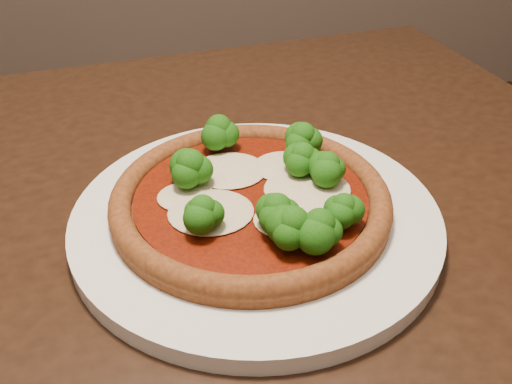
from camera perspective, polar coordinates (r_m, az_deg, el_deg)
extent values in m
cube|color=black|center=(0.58, -7.79, -5.04)|extent=(1.23, 1.10, 0.04)
cylinder|color=black|center=(1.25, 11.75, -2.45)|extent=(0.06, 0.06, 0.71)
cylinder|color=white|center=(0.56, 0.00, -2.61)|extent=(0.36, 0.36, 0.02)
cylinder|color=brown|center=(0.55, -0.54, -1.12)|extent=(0.27, 0.27, 0.01)
torus|color=brown|center=(0.55, -0.55, -0.53)|extent=(0.27, 0.27, 0.02)
cylinder|color=#661404|center=(0.55, -0.55, -0.48)|extent=(0.22, 0.22, 0.00)
ellipsoid|color=beige|center=(0.59, 2.87, 2.62)|extent=(0.07, 0.06, 0.01)
ellipsoid|color=beige|center=(0.51, 3.08, -2.76)|extent=(0.06, 0.05, 0.00)
ellipsoid|color=beige|center=(0.56, 5.14, 0.33)|extent=(0.09, 0.08, 0.01)
ellipsoid|color=beige|center=(0.55, -7.00, -0.43)|extent=(0.06, 0.05, 0.00)
ellipsoid|color=beige|center=(0.58, -2.71, 2.19)|extent=(0.08, 0.07, 0.01)
ellipsoid|color=beige|center=(0.53, 6.56, -1.67)|extent=(0.05, 0.04, 0.00)
ellipsoid|color=beige|center=(0.53, -4.54, -1.98)|extent=(0.08, 0.07, 0.01)
ellipsoid|color=#237713|center=(0.49, 2.14, -1.79)|extent=(0.04, 0.04, 0.04)
ellipsoid|color=#237713|center=(0.60, 4.72, 5.52)|extent=(0.05, 0.05, 0.04)
ellipsoid|color=#237713|center=(0.61, -3.72, 6.27)|extent=(0.05, 0.05, 0.04)
ellipsoid|color=#237713|center=(0.55, -6.57, 2.63)|extent=(0.05, 0.05, 0.04)
ellipsoid|color=#237713|center=(0.47, 6.35, -3.45)|extent=(0.05, 0.05, 0.04)
ellipsoid|color=#237713|center=(0.50, 8.76, -1.55)|extent=(0.04, 0.04, 0.03)
ellipsoid|color=#237713|center=(0.47, 3.75, -3.26)|extent=(0.05, 0.05, 0.04)
ellipsoid|color=#237713|center=(0.49, -5.36, -1.84)|extent=(0.04, 0.04, 0.04)
ellipsoid|color=#237713|center=(0.57, 4.68, 3.55)|extent=(0.04, 0.04, 0.04)
ellipsoid|color=#237713|center=(0.56, 7.17, 2.62)|extent=(0.04, 0.04, 0.04)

